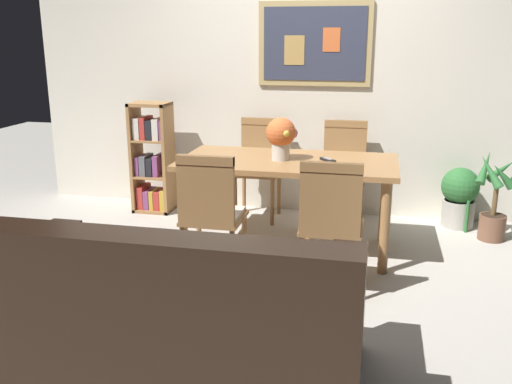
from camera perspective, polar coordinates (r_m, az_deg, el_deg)
The scene contains 13 objects.
ground_plane at distance 4.14m, azimuth 1.52°, elevation -7.77°, with size 12.00×12.00×0.00m, color #B7B2A8.
wall_back_with_painting at distance 5.30m, azimuth 4.78°, elevation 11.94°, with size 5.20×0.14×2.60m.
dining_table at distance 4.33m, azimuth 3.28°, elevation 2.14°, with size 1.65×0.84×0.72m.
dining_chair_near_right at distance 3.59m, azimuth 7.64°, elevation -2.49°, with size 0.40×0.41×0.91m.
dining_chair_far_right at distance 5.08m, azimuth 8.91°, elevation 2.88°, with size 0.40×0.41×0.91m.
dining_chair_near_left at distance 3.75m, azimuth -4.64°, elevation -1.57°, with size 0.40×0.41×0.91m.
dining_chair_far_left at distance 5.17m, azimuth 0.36°, elevation 3.29°, with size 0.40×0.41×0.91m.
leather_couch at distance 2.82m, azimuth -8.39°, elevation -12.78°, with size 1.80×0.84×0.84m.
bookshelf at distance 5.42m, azimuth -10.49°, elevation 3.16°, with size 0.36×0.28×1.04m.
potted_ivy at distance 5.24m, azimuth 20.00°, elevation -0.39°, with size 0.33×0.33×0.55m.
potted_palm at distance 4.99m, azimuth 23.17°, elevation -0.90°, with size 0.39×0.37×0.74m.
flower_vase at distance 4.27m, azimuth 2.58°, elevation 5.76°, with size 0.24×0.22×0.33m.
tv_remote at distance 4.28m, azimuth 7.32°, elevation 3.26°, with size 0.13×0.15×0.02m.
Camera 1 is at (0.70, -3.73, 1.65)m, focal length 39.32 mm.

